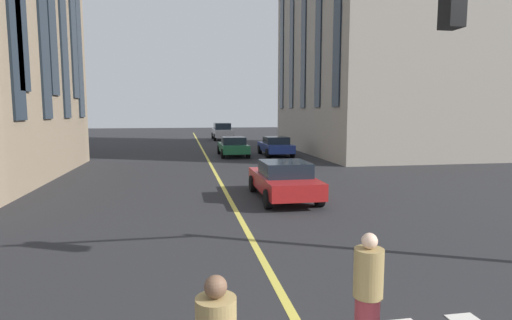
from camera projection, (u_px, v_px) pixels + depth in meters
name	position (u px, v px, depth m)	size (l,w,h in m)	color
lane_centre_line	(213.00, 168.00, 22.74)	(80.00, 0.16, 0.01)	#D8C64C
car_blue_parked_a	(276.00, 146.00, 29.34)	(4.40, 1.95, 1.37)	navy
car_white_mid	(222.00, 131.00, 46.04)	(4.70, 2.14, 1.88)	silver
car_red_near	(284.00, 180.00, 14.73)	(4.40, 1.95, 1.37)	#B21E1E
car_green_parked_b	(233.00, 146.00, 29.08)	(4.40, 1.95, 1.37)	#1E6038
pedestrian_companion	(368.00, 294.00, 5.30)	(0.38, 0.38, 1.58)	maroon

